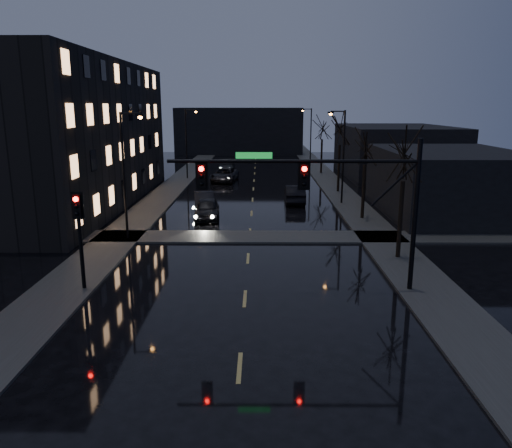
{
  "coord_description": "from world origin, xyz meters",
  "views": [
    {
      "loc": [
        0.65,
        -12.8,
        8.36
      ],
      "look_at": [
        0.49,
        8.91,
        3.2
      ],
      "focal_mm": 35.0,
      "sensor_mm": 36.0,
      "label": 1
    }
  ],
  "objects_px": {
    "oncoming_car_b": "(204,201)",
    "oncoming_car_d": "(226,166)",
    "oncoming_car_a": "(207,209)",
    "oncoming_car_c": "(225,175)",
    "lead_car": "(295,194)"
  },
  "relations": [
    {
      "from": "oncoming_car_d",
      "to": "lead_car",
      "type": "bearing_deg",
      "value": -72.3
    },
    {
      "from": "oncoming_car_b",
      "to": "lead_car",
      "type": "bearing_deg",
      "value": 14.81
    },
    {
      "from": "oncoming_car_c",
      "to": "lead_car",
      "type": "height_order",
      "value": "lead_car"
    },
    {
      "from": "oncoming_car_a",
      "to": "oncoming_car_d",
      "type": "bearing_deg",
      "value": 86.24
    },
    {
      "from": "oncoming_car_c",
      "to": "oncoming_car_a",
      "type": "bearing_deg",
      "value": -83.18
    },
    {
      "from": "oncoming_car_d",
      "to": "oncoming_car_b",
      "type": "bearing_deg",
      "value": -91.63
    },
    {
      "from": "oncoming_car_d",
      "to": "lead_car",
      "type": "relative_size",
      "value": 1.06
    },
    {
      "from": "oncoming_car_b",
      "to": "oncoming_car_d",
      "type": "xyz_separation_m",
      "value": [
        0.17,
        24.87,
        -0.0
      ]
    },
    {
      "from": "oncoming_car_a",
      "to": "oncoming_car_c",
      "type": "xyz_separation_m",
      "value": [
        0.01,
        18.99,
        -0.02
      ]
    },
    {
      "from": "oncoming_car_b",
      "to": "oncoming_car_c",
      "type": "height_order",
      "value": "oncoming_car_c"
    },
    {
      "from": "oncoming_car_b",
      "to": "oncoming_car_c",
      "type": "relative_size",
      "value": 0.82
    },
    {
      "from": "oncoming_car_d",
      "to": "lead_car",
      "type": "height_order",
      "value": "lead_car"
    },
    {
      "from": "oncoming_car_a",
      "to": "oncoming_car_d",
      "type": "xyz_separation_m",
      "value": [
        -0.38,
        28.11,
        -0.04
      ]
    },
    {
      "from": "lead_car",
      "to": "oncoming_car_b",
      "type": "bearing_deg",
      "value": 23.23
    },
    {
      "from": "oncoming_car_c",
      "to": "lead_car",
      "type": "distance_m",
      "value": 14.4
    }
  ]
}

